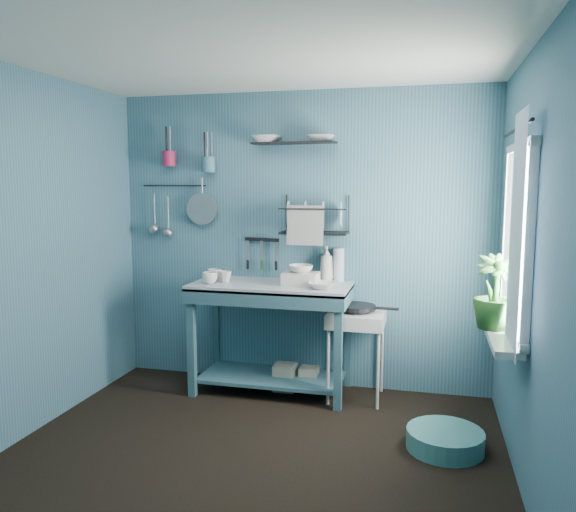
% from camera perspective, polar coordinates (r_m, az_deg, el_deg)
% --- Properties ---
extents(floor, '(3.20, 3.20, 0.00)m').
position_cam_1_polar(floor, '(3.74, -4.15, -20.24)').
color(floor, black).
rests_on(floor, ground).
extents(ceiling, '(3.20, 3.20, 0.00)m').
position_cam_1_polar(ceiling, '(3.40, -4.56, 20.39)').
color(ceiling, silver).
rests_on(ceiling, ground).
extents(wall_back, '(3.20, 0.00, 3.20)m').
position_cam_1_polar(wall_back, '(4.79, 1.30, 1.57)').
color(wall_back, '#396375').
rests_on(wall_back, ground).
extents(wall_front, '(3.20, 0.00, 3.20)m').
position_cam_1_polar(wall_front, '(2.01, -17.99, -6.82)').
color(wall_front, '#396375').
rests_on(wall_front, ground).
extents(wall_left, '(0.00, 3.00, 3.00)m').
position_cam_1_polar(wall_left, '(4.14, -25.89, -0.06)').
color(wall_left, '#396375').
rests_on(wall_left, ground).
extents(wall_right, '(0.00, 3.00, 3.00)m').
position_cam_1_polar(wall_right, '(3.23, 23.72, -1.82)').
color(wall_right, '#396375').
rests_on(wall_right, ground).
extents(work_counter, '(1.33, 0.72, 0.92)m').
position_cam_1_polar(work_counter, '(4.72, -1.64, -8.27)').
color(work_counter, '#2E5561').
rests_on(work_counter, floor).
extents(mug_left, '(0.12, 0.12, 0.10)m').
position_cam_1_polar(mug_left, '(4.62, -7.96, -2.23)').
color(mug_left, silver).
rests_on(mug_left, work_counter).
extents(mug_mid, '(0.14, 0.14, 0.09)m').
position_cam_1_polar(mug_mid, '(4.67, -6.36, -2.11)').
color(mug_mid, silver).
rests_on(mug_mid, work_counter).
extents(mug_right, '(0.17, 0.17, 0.10)m').
position_cam_1_polar(mug_right, '(4.77, -7.46, -1.91)').
color(mug_right, silver).
rests_on(mug_right, work_counter).
extents(wash_tub, '(0.28, 0.22, 0.10)m').
position_cam_1_polar(wash_tub, '(4.53, 1.31, -2.31)').
color(wash_tub, beige).
rests_on(wash_tub, work_counter).
extents(tub_bowl, '(0.20, 0.19, 0.06)m').
position_cam_1_polar(tub_bowl, '(4.52, 1.31, -1.31)').
color(tub_bowl, silver).
rests_on(tub_bowl, wash_tub).
extents(soap_bottle, '(0.12, 0.12, 0.30)m').
position_cam_1_polar(soap_bottle, '(4.70, 3.93, -0.76)').
color(soap_bottle, beige).
rests_on(soap_bottle, work_counter).
extents(water_bottle, '(0.09, 0.09, 0.28)m').
position_cam_1_polar(water_bottle, '(4.70, 5.17, -0.88)').
color(water_bottle, silver).
rests_on(water_bottle, work_counter).
extents(counter_bowl, '(0.22, 0.22, 0.05)m').
position_cam_1_polar(counter_bowl, '(4.37, 3.50, -2.99)').
color(counter_bowl, silver).
rests_on(counter_bowl, work_counter).
extents(hotplate_stand, '(0.49, 0.49, 0.72)m').
position_cam_1_polar(hotplate_stand, '(4.63, 6.92, -9.95)').
color(hotplate_stand, silver).
rests_on(hotplate_stand, floor).
extents(frying_pan, '(0.30, 0.30, 0.03)m').
position_cam_1_polar(frying_pan, '(4.53, 7.00, -5.17)').
color(frying_pan, black).
rests_on(frying_pan, hotplate_stand).
extents(knife_strip, '(0.32, 0.07, 0.03)m').
position_cam_1_polar(knife_strip, '(4.84, -2.66, 1.68)').
color(knife_strip, black).
rests_on(knife_strip, wall_back).
extents(dish_rack, '(0.55, 0.24, 0.32)m').
position_cam_1_polar(dish_rack, '(4.61, 2.71, 4.23)').
color(dish_rack, black).
rests_on(dish_rack, wall_back).
extents(upper_shelf, '(0.71, 0.25, 0.01)m').
position_cam_1_polar(upper_shelf, '(4.69, 0.59, 11.41)').
color(upper_shelf, black).
rests_on(upper_shelf, wall_back).
extents(shelf_bowl_left, '(0.24, 0.24, 0.06)m').
position_cam_1_polar(shelf_bowl_left, '(4.74, -2.22, 10.80)').
color(shelf_bowl_left, silver).
rests_on(shelf_bowl_left, upper_shelf).
extents(shelf_bowl_right, '(0.23, 0.23, 0.05)m').
position_cam_1_polar(shelf_bowl_right, '(4.64, 3.37, 11.05)').
color(shelf_bowl_right, silver).
rests_on(shelf_bowl_right, upper_shelf).
extents(utensil_cup_magenta, '(0.11, 0.11, 0.13)m').
position_cam_1_polar(utensil_cup_magenta, '(5.08, -12.00, 9.65)').
color(utensil_cup_magenta, '#B3214B').
rests_on(utensil_cup_magenta, wall_back).
extents(utensil_cup_teal, '(0.11, 0.11, 0.13)m').
position_cam_1_polar(utensil_cup_teal, '(4.93, -8.07, 9.18)').
color(utensil_cup_teal, '#3E7181').
rests_on(utensil_cup_teal, wall_back).
extents(colander, '(0.28, 0.03, 0.28)m').
position_cam_1_polar(colander, '(4.99, -8.73, 4.76)').
color(colander, '#929599').
rests_on(colander, wall_back).
extents(ladle_outer, '(0.01, 0.01, 0.30)m').
position_cam_1_polar(ladle_outer, '(5.19, -13.42, 4.59)').
color(ladle_outer, '#929599').
rests_on(ladle_outer, wall_back).
extents(ladle_inner, '(0.01, 0.01, 0.30)m').
position_cam_1_polar(ladle_inner, '(5.13, -12.09, 4.26)').
color(ladle_inner, '#929599').
rests_on(ladle_inner, wall_back).
extents(hook_rail, '(0.60, 0.01, 0.01)m').
position_cam_1_polar(hook_rail, '(5.11, -11.47, 7.02)').
color(hook_rail, black).
rests_on(hook_rail, wall_back).
extents(window_glass, '(0.00, 1.10, 1.10)m').
position_cam_1_polar(window_glass, '(3.65, 22.44, 1.60)').
color(window_glass, white).
rests_on(window_glass, wall_right).
extents(windowsill, '(0.16, 0.95, 0.04)m').
position_cam_1_polar(windowsill, '(3.74, 20.70, -7.38)').
color(windowsill, silver).
rests_on(windowsill, wall_right).
extents(curtain, '(0.00, 1.35, 1.35)m').
position_cam_1_polar(curtain, '(3.34, 22.12, 2.00)').
color(curtain, white).
rests_on(curtain, wall_right).
extents(curtain_rod, '(0.02, 1.05, 0.02)m').
position_cam_1_polar(curtain_rod, '(3.64, 22.23, 11.84)').
color(curtain_rod, black).
rests_on(curtain_rod, wall_right).
extents(potted_plant, '(0.32, 0.32, 0.47)m').
position_cam_1_polar(potted_plant, '(3.72, 20.24, -3.45)').
color(potted_plant, '#2B6227').
rests_on(potted_plant, windowsill).
extents(storage_tin_large, '(0.18, 0.18, 0.22)m').
position_cam_1_polar(storage_tin_large, '(4.85, -0.30, -12.18)').
color(storage_tin_large, gray).
rests_on(storage_tin_large, floor).
extents(storage_tin_small, '(0.15, 0.15, 0.20)m').
position_cam_1_polar(storage_tin_small, '(4.84, 2.14, -12.36)').
color(storage_tin_small, gray).
rests_on(storage_tin_small, floor).
extents(floor_basin, '(0.50, 0.50, 0.13)m').
position_cam_1_polar(floor_basin, '(4.00, 15.66, -17.54)').
color(floor_basin, teal).
rests_on(floor_basin, floor).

